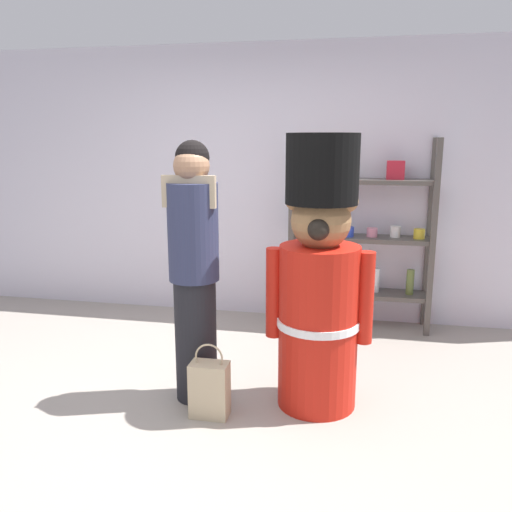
# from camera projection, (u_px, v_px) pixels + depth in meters

# --- Properties ---
(ground_plane) EXTENTS (6.40, 6.40, 0.00)m
(ground_plane) POSITION_uv_depth(u_px,v_px,m) (207.00, 422.00, 3.31)
(ground_plane) COLOR #9E9389
(back_wall) EXTENTS (6.40, 0.12, 2.60)m
(back_wall) POSITION_uv_depth(u_px,v_px,m) (269.00, 184.00, 5.13)
(back_wall) COLOR silver
(back_wall) RESTS_ON ground_plane
(merchandise_shelf) EXTENTS (1.29, 0.35, 1.74)m
(merchandise_shelf) POSITION_uv_depth(u_px,v_px,m) (361.00, 234.00, 4.84)
(merchandise_shelf) COLOR #4C4742
(merchandise_shelf) RESTS_ON ground_plane
(teddy_bear_guard) EXTENTS (0.69, 0.53, 1.77)m
(teddy_bear_guard) POSITION_uv_depth(u_px,v_px,m) (319.00, 284.00, 3.36)
(teddy_bear_guard) COLOR red
(teddy_bear_guard) RESTS_ON ground_plane
(person_shopper) EXTENTS (0.34, 0.33, 1.72)m
(person_shopper) POSITION_uv_depth(u_px,v_px,m) (194.00, 267.00, 3.43)
(person_shopper) COLOR black
(person_shopper) RESTS_ON ground_plane
(shopping_bag) EXTENTS (0.24, 0.15, 0.49)m
(shopping_bag) POSITION_uv_depth(u_px,v_px,m) (210.00, 389.00, 3.34)
(shopping_bag) COLOR #C1AD89
(shopping_bag) RESTS_ON ground_plane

